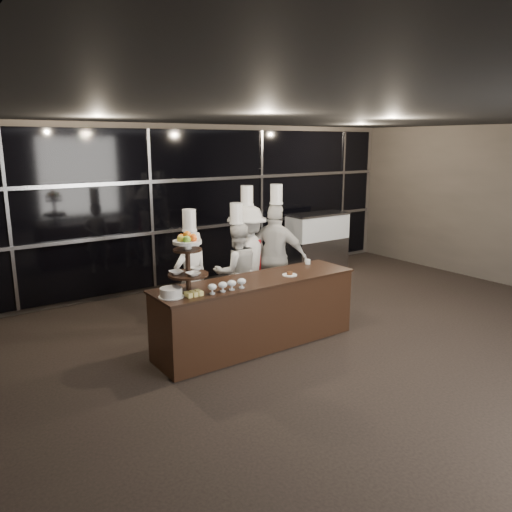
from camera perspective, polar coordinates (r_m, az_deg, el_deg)
room at (r=5.90m, az=19.46°, el=0.66°), size 10.00×10.00×10.00m
window_wall at (r=9.58m, az=-5.34°, el=5.82°), size 8.60×0.10×2.80m
buffet_counter at (r=6.68m, az=0.09°, el=-6.43°), size 2.84×0.74×0.92m
display_stand at (r=5.93m, az=-7.81°, el=-0.25°), size 0.48×0.48×0.74m
compotes at (r=6.03m, az=-3.31°, el=-3.25°), size 0.53×0.11×0.12m
layer_cake at (r=5.87m, az=-9.68°, el=-4.14°), size 0.30×0.30×0.11m
pastry_squares at (r=5.88m, az=-7.13°, el=-4.29°), size 0.19×0.13×0.05m
small_plate at (r=6.74m, az=3.87°, el=-2.10°), size 0.20×0.20×0.05m
chef_cup at (r=7.38m, az=5.92°, el=-0.65°), size 0.08×0.08×0.07m
display_case at (r=10.49m, az=7.01°, el=1.88°), size 1.32×0.58×1.24m
chef_a at (r=7.20m, az=-7.44°, el=-2.56°), size 0.56×0.39×1.77m
chef_b at (r=7.58m, az=-2.21°, el=-1.69°), size 0.84×0.72×1.80m
chef_c at (r=7.86m, az=-1.02°, el=-0.36°), size 1.29×1.11×2.03m
chef_d at (r=7.92m, az=2.27°, el=-0.14°), size 0.96×1.07×2.05m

